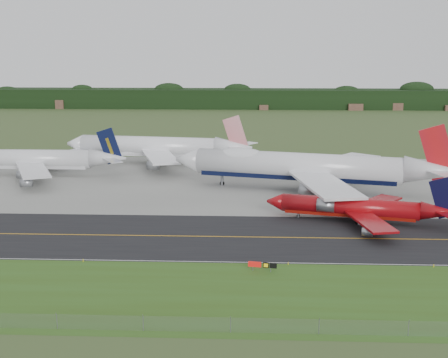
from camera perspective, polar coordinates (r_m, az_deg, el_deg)
ground at (r=132.59m, az=3.92°, el=-4.82°), size 600.00×600.00×0.00m
grass_verge at (r=99.60m, az=4.37°, el=-10.63°), size 400.00×30.00×0.01m
taxiway at (r=128.76m, az=3.96°, el=-5.33°), size 400.00×32.00×0.02m
apron at (r=182.01m, az=3.56°, el=-0.19°), size 400.00×78.00×0.01m
taxiway_centreline at (r=128.76m, az=3.96°, el=-5.32°), size 400.00×0.40×0.00m
taxiway_edge_line at (r=114.05m, az=4.14°, el=-7.63°), size 400.00×0.25×0.00m
perimeter_fence at (r=87.27m, az=4.65°, el=-13.24°), size 320.00×0.10×320.00m
horizon_treeline at (r=402.04m, az=3.05°, el=7.26°), size 700.00×25.00×12.00m
jet_ba_747 at (r=169.33m, az=7.60°, el=1.10°), size 76.64×62.32×19.48m
jet_red_737 at (r=141.84m, az=12.33°, el=-2.64°), size 41.58×33.26×11.35m
jet_navy_gold at (r=197.23m, az=-17.05°, el=1.70°), size 57.50×50.29×14.89m
jet_star_tail at (r=208.81m, az=-6.05°, el=2.91°), size 64.02×53.08×16.89m
taxiway_sign at (r=109.39m, az=3.52°, el=-7.85°), size 4.98×1.05×1.67m
edge_marker_left at (r=117.00m, az=-12.75°, el=-7.28°), size 0.16×0.16×0.50m
edge_marker_center at (r=113.19m, az=5.89°, el=-7.70°), size 0.16×0.16×0.50m
edge_marker_right at (r=117.57m, az=18.62°, el=-7.53°), size 0.16×0.16×0.50m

